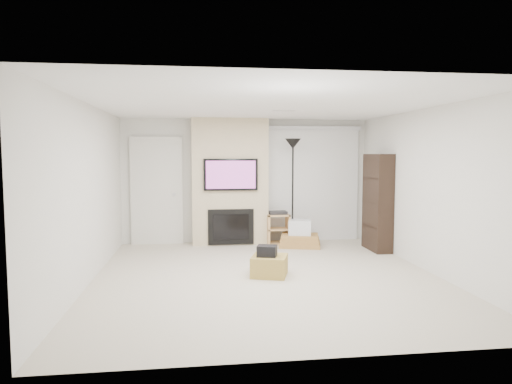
{
  "coord_description": "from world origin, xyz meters",
  "views": [
    {
      "loc": [
        -1.0,
        -6.52,
        1.8
      ],
      "look_at": [
        0.0,
        1.2,
        1.15
      ],
      "focal_mm": 32.0,
      "sensor_mm": 36.0,
      "label": 1
    }
  ],
  "objects": [
    {
      "name": "entry_door",
      "position": [
        -1.8,
        2.71,
        1.05
      ],
      "size": [
        1.02,
        0.11,
        2.14
      ],
      "color": "silver",
      "rests_on": "floor"
    },
    {
      "name": "hvac_vent",
      "position": [
        0.4,
        0.8,
        2.5
      ],
      "size": [
        0.35,
        0.18,
        0.01
      ],
      "primitive_type": "cube",
      "color": "silver",
      "rests_on": "ceiling"
    },
    {
      "name": "wall_right",
      "position": [
        2.5,
        0.0,
        1.25
      ],
      "size": [
        0.0,
        5.5,
        2.5
      ],
      "primitive_type": "cube",
      "rotation": [
        1.57,
        0.0,
        1.57
      ],
      "color": "silver",
      "rests_on": "ground"
    },
    {
      "name": "vertical_blinds",
      "position": [
        1.4,
        2.7,
        1.27
      ],
      "size": [
        1.98,
        0.1,
        2.37
      ],
      "color": "silver",
      "rests_on": "floor"
    },
    {
      "name": "black_bag",
      "position": [
        0.01,
        0.0,
        0.38
      ],
      "size": [
        0.33,
        0.29,
        0.16
      ],
      "primitive_type": "cube",
      "rotation": [
        0.0,
        0.0,
        -0.3
      ],
      "color": "black",
      "rests_on": "ottoman"
    },
    {
      "name": "wall_back",
      "position": [
        0.0,
        2.75,
        1.25
      ],
      "size": [
        5.0,
        0.0,
        2.5
      ],
      "primitive_type": "cube",
      "rotation": [
        1.57,
        0.0,
        0.0
      ],
      "color": "silver",
      "rests_on": "ground"
    },
    {
      "name": "bookshelf",
      "position": [
        2.34,
        1.58,
        0.9
      ],
      "size": [
        0.3,
        0.8,
        1.8
      ],
      "color": "black",
      "rests_on": "floor"
    },
    {
      "name": "wall_front",
      "position": [
        0.0,
        -2.75,
        1.25
      ],
      "size": [
        5.0,
        0.0,
        2.5
      ],
      "primitive_type": "cube",
      "rotation": [
        1.57,
        0.0,
        0.0
      ],
      "color": "silver",
      "rests_on": "ground"
    },
    {
      "name": "wall_left",
      "position": [
        -2.5,
        0.0,
        1.25
      ],
      "size": [
        0.0,
        5.5,
        2.5
      ],
      "primitive_type": "cube",
      "rotation": [
        1.57,
        0.0,
        1.57
      ],
      "color": "silver",
      "rests_on": "ground"
    },
    {
      "name": "floor_lamp",
      "position": [
        0.86,
        2.25,
        1.65
      ],
      "size": [
        0.31,
        0.31,
        2.1
      ],
      "color": "black",
      "rests_on": "floor"
    },
    {
      "name": "ceiling",
      "position": [
        0.0,
        0.0,
        2.5
      ],
      "size": [
        5.0,
        5.5,
        0.0
      ],
      "primitive_type": "cube",
      "color": "white",
      "rests_on": "wall_back"
    },
    {
      "name": "floor",
      "position": [
        0.0,
        0.0,
        0.0
      ],
      "size": [
        5.0,
        5.5,
        0.0
      ],
      "primitive_type": "cube",
      "color": "beige",
      "rests_on": "ground"
    },
    {
      "name": "ottoman",
      "position": [
        0.05,
        0.03,
        0.15
      ],
      "size": [
        0.63,
        0.63,
        0.3
      ],
      "primitive_type": "cube",
      "rotation": [
        0.0,
        0.0,
        -0.3
      ],
      "color": "#A4873C",
      "rests_on": "floor"
    },
    {
      "name": "box_stack",
      "position": [
        0.98,
        2.08,
        0.2
      ],
      "size": [
        0.9,
        0.77,
        0.52
      ],
      "color": "#B18042",
      "rests_on": "floor"
    },
    {
      "name": "fireplace_wall",
      "position": [
        -0.35,
        2.54,
        1.24
      ],
      "size": [
        1.5,
        0.47,
        2.5
      ],
      "color": "beige",
      "rests_on": "floor"
    },
    {
      "name": "av_stand",
      "position": [
        0.6,
        2.4,
        0.35
      ],
      "size": [
        0.45,
        0.38,
        0.66
      ],
      "color": "tan",
      "rests_on": "floor"
    }
  ]
}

